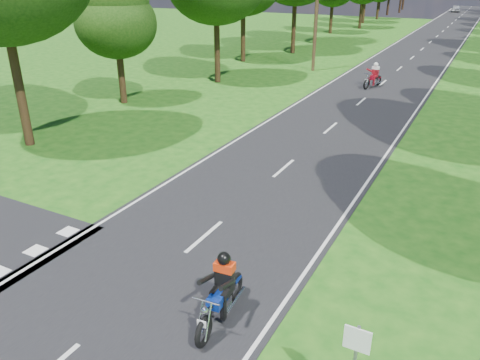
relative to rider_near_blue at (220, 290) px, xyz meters
The scene contains 8 objects.
ground 2.59m from the rider_near_blue, 157.81° to the left, with size 160.00×160.00×0.00m, color #175112.
main_road 50.98m from the rider_near_blue, 92.55° to the left, with size 7.00×140.00×0.02m, color black.
road_markings 49.12m from the rider_near_blue, 92.80° to the left, with size 7.40×140.00×0.01m.
telegraph_pole 30.25m from the rider_near_blue, 105.95° to the left, with size 1.20×0.26×8.00m.
road_sign 3.45m from the rider_near_blue, 18.62° to the right, with size 0.45×0.07×2.00m.
rider_near_blue is the anchor object (origin of this frame).
rider_far_red 25.21m from the rider_near_blue, 95.96° to the left, with size 0.66×1.99×1.66m, color maroon, non-canonical shape.
distant_car 99.54m from the rider_near_blue, 92.30° to the left, with size 1.58×3.92×1.34m, color silver.
Camera 1 is at (6.57, -8.11, 7.20)m, focal length 35.00 mm.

